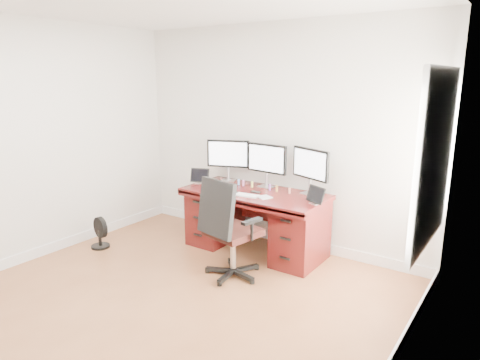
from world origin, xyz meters
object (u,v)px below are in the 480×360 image
Objects in this scene: desk at (256,219)px; office_chair at (229,245)px; keyboard at (247,195)px; monitor_center at (267,160)px; floor_fan at (100,233)px.

office_chair is at bearing -78.20° from desk.
keyboard is (-0.12, 0.51, 0.40)m from office_chair.
office_chair is 1.96× the size of monitor_center.
desk is 0.72m from monitor_center.
keyboard is at bearing -82.32° from desk.
monitor_center is at bearing 48.61° from floor_fan.
office_chair is 0.66m from keyboard.
desk reaches higher than floor_fan.
monitor_center is (-0.16, 0.99, 0.73)m from office_chair.
monitor_center is (1.63, 1.26, 0.90)m from floor_fan.
keyboard reaches higher than desk.
floor_fan is 1.42× the size of keyboard.
keyboard is at bearing 115.32° from office_chair.
monitor_center is 2.00× the size of keyboard.
desk is 3.08× the size of monitor_center.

